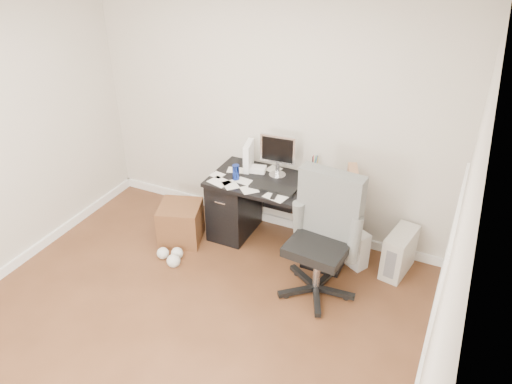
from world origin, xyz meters
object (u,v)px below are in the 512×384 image
Objects in this scene: office_chair at (319,240)px; pc_tower at (399,252)px; desk at (280,212)px; wicker_basket at (181,223)px; lcd_monitor at (278,156)px; keyboard at (273,188)px.

office_chair reaches higher than pc_tower.
office_chair is at bearing -42.90° from desk.
desk is at bearing 21.18° from wicker_basket.
lcd_monitor is at bearing -172.65° from pc_tower.
wicker_basket is (-0.91, -0.53, -0.77)m from lcd_monitor.
lcd_monitor is 1.00× the size of keyboard.
keyboard is 1.15m from wicker_basket.
keyboard reaches higher than wicker_basket.
desk is at bearing -166.62° from pc_tower.
desk is at bearing 142.84° from office_chair.
keyboard is 1.41m from pc_tower.
wicker_basket is (-1.01, -0.39, -0.18)m from desk.
keyboard is (-0.03, -0.14, 0.36)m from desk.
office_chair is at bearing -33.90° from keyboard.
desk is 0.61m from lcd_monitor.
office_chair is 1.68m from wicker_basket.
pc_tower is (1.36, -0.07, -0.75)m from lcd_monitor.
pc_tower is (1.29, 0.20, -0.53)m from keyboard.
desk is 3.19× the size of lcd_monitor.
office_chair is at bearing -124.70° from pc_tower.
lcd_monitor is 1.08m from office_chair.
lcd_monitor is at bearing 103.71° from keyboard.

